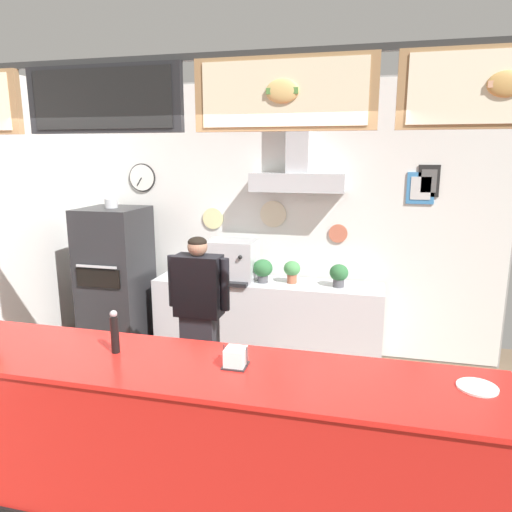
% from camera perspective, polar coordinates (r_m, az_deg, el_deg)
% --- Properties ---
extents(ground_plane, '(6.27, 6.27, 0.00)m').
position_cam_1_polar(ground_plane, '(3.67, -7.22, -26.18)').
color(ground_plane, brown).
extents(back_wall_assembly, '(5.02, 2.66, 3.05)m').
position_cam_1_polar(back_wall_assembly, '(5.28, 2.11, 5.16)').
color(back_wall_assembly, gray).
rests_on(back_wall_assembly, ground_plane).
extents(service_counter, '(3.84, 0.74, 1.03)m').
position_cam_1_polar(service_counter, '(3.21, -8.92, -21.13)').
color(service_counter, red).
rests_on(service_counter, ground_plane).
extents(back_prep_counter, '(2.51, 0.54, 0.90)m').
position_cam_1_polar(back_prep_counter, '(5.32, 1.27, -7.86)').
color(back_prep_counter, silver).
rests_on(back_prep_counter, ground_plane).
extents(pizza_oven, '(0.67, 0.73, 1.79)m').
position_cam_1_polar(pizza_oven, '(5.60, -16.57, -2.99)').
color(pizza_oven, '#232326').
rests_on(pizza_oven, ground_plane).
extents(shop_worker, '(0.57, 0.23, 1.58)m').
position_cam_1_polar(shop_worker, '(4.25, -6.87, -7.50)').
color(shop_worker, '#232328').
rests_on(shop_worker, ground_plane).
extents(espresso_machine, '(0.54, 0.48, 0.45)m').
position_cam_1_polar(espresso_machine, '(5.20, -3.01, -0.57)').
color(espresso_machine, '#B7BABF').
rests_on(espresso_machine, back_prep_counter).
extents(potted_rosemary, '(0.20, 0.20, 0.24)m').
position_cam_1_polar(potted_rosemary, '(5.02, 10.01, -2.17)').
color(potted_rosemary, '#4C4C51').
rests_on(potted_rosemary, back_prep_counter).
extents(potted_sage, '(0.18, 0.18, 0.24)m').
position_cam_1_polar(potted_sage, '(5.11, 4.38, -1.73)').
color(potted_sage, '#9E563D').
rests_on(potted_sage, back_prep_counter).
extents(potted_thyme, '(0.21, 0.21, 0.26)m').
position_cam_1_polar(potted_thyme, '(5.11, 0.82, -1.62)').
color(potted_thyme, '#4C4C51').
rests_on(potted_thyme, back_prep_counter).
extents(potted_oregano, '(0.18, 0.18, 0.24)m').
position_cam_1_polar(potted_oregano, '(5.30, -5.96, -1.29)').
color(potted_oregano, beige).
rests_on(potted_oregano, back_prep_counter).
extents(napkin_holder, '(0.15, 0.14, 0.13)m').
position_cam_1_polar(napkin_holder, '(2.86, -2.50, -12.23)').
color(napkin_holder, '#262628').
rests_on(napkin_holder, service_counter).
extents(pepper_grinder, '(0.05, 0.05, 0.28)m').
position_cam_1_polar(pepper_grinder, '(3.14, -16.74, -8.79)').
color(pepper_grinder, black).
rests_on(pepper_grinder, service_counter).
extents(condiment_plate, '(0.21, 0.21, 0.01)m').
position_cam_1_polar(condiment_plate, '(2.90, 25.23, -14.18)').
color(condiment_plate, white).
rests_on(condiment_plate, service_counter).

